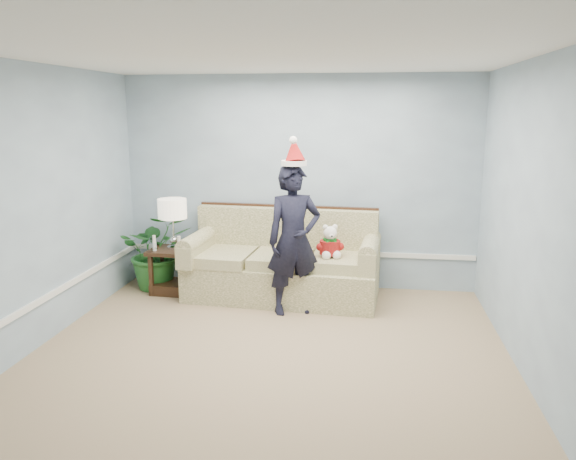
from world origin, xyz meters
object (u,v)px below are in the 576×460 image
at_px(sofa, 283,266).
at_px(table_lamp, 172,211).
at_px(side_table, 175,275).
at_px(houseplant, 157,251).
at_px(man, 294,240).
at_px(teddy_bear, 330,245).

bearing_deg(sofa, table_lamp, -173.88).
distance_m(side_table, table_lamp, 0.82).
bearing_deg(table_lamp, sofa, 2.07).
xyz_separation_m(sofa, houseplant, (-1.65, 0.09, 0.11)).
xyz_separation_m(sofa, table_lamp, (-1.37, -0.05, 0.66)).
height_order(table_lamp, houseplant, table_lamp).
height_order(side_table, table_lamp, table_lamp).
height_order(table_lamp, man, man).
bearing_deg(man, teddy_bear, 19.73).
relative_size(side_table, man, 0.36).
height_order(sofa, man, man).
bearing_deg(teddy_bear, table_lamp, 160.24).
xyz_separation_m(table_lamp, teddy_bear, (1.96, -0.14, -0.33)).
bearing_deg(sofa, houseplant, -178.93).
bearing_deg(table_lamp, teddy_bear, -4.02).
xyz_separation_m(table_lamp, man, (1.58, -0.50, -0.20)).
height_order(houseplant, man, man).
relative_size(houseplant, man, 0.59).
bearing_deg(teddy_bear, houseplant, 157.29).
relative_size(side_table, teddy_bear, 1.51).
distance_m(houseplant, teddy_bear, 2.26).
height_order(houseplant, teddy_bear, houseplant).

